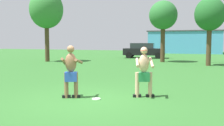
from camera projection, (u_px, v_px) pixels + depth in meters
ground_plane at (84, 100)px, 7.73m from camera, size 80.00×80.00×0.00m
player_with_cap at (144, 70)px, 8.07m from camera, size 0.72×0.71×1.62m
player_in_blue at (71, 70)px, 7.98m from camera, size 0.68×0.75×1.66m
frisbee at (96, 99)px, 7.85m from camera, size 0.27×0.27×0.03m
car_black_near_post at (144, 50)px, 26.97m from camera, size 4.48×2.42×1.58m
lamp_post at (209, 22)px, 20.92m from camera, size 0.60×0.24×5.42m
outbuilding_behind_lot at (185, 42)px, 38.42m from camera, size 10.67×5.67×3.33m
tree_left_field at (163, 16)px, 21.51m from camera, size 2.38×2.38×5.20m
tree_right_field at (210, 15)px, 18.26m from camera, size 2.15×2.15×4.92m
tree_near_building at (46, 10)px, 22.02m from camera, size 2.90×2.90×6.18m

